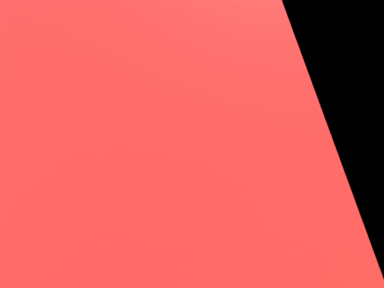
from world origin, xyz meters
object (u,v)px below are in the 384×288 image
street_tree_left_mid_b (101,40)px  parked_sedan_silver (59,169)px  stop_sign_far (313,109)px  parked_sedan_tan (163,141)px  curbside_mailbox (320,174)px  street_tree_left_far (140,49)px  street_tree_right_mid_b (350,28)px  parked_motorcycle (183,232)px

street_tree_left_mid_b → parked_sedan_silver: (3.57, -7.94, -4.74)m
stop_sign_far → parked_sedan_tan: 6.53m
curbside_mailbox → street_tree_left_mid_b: bearing=140.7°
street_tree_left_mid_b → parked_sedan_tan: bearing=-13.2°
street_tree_left_mid_b → parked_sedan_tan: street_tree_left_mid_b is taller
stop_sign_far → street_tree_left_far: 12.95m
street_tree_left_mid_b → parked_sedan_silver: street_tree_left_mid_b is taller
street_tree_left_far → parked_sedan_tan: bearing=-56.6°
parked_sedan_silver → stop_sign_far: bearing=48.4°
street_tree_right_mid_b → parked_motorcycle: street_tree_right_mid_b is taller
stop_sign_far → street_tree_left_mid_b: size_ratio=0.43×
curbside_mailbox → parked_sedan_tan: bearing=131.2°
street_tree_left_far → parked_sedan_silver: 15.14m
stop_sign_far → parked_motorcycle: 10.28m
street_tree_left_mid_b → parked_motorcycle: (8.04, -10.70, -4.98)m
street_tree_left_mid_b → parked_sedan_tan: 6.02m
parked_motorcycle → parked_sedan_silver: bearing=148.3°
stop_sign_far → street_tree_right_mid_b: bearing=53.9°
stop_sign_far → street_tree_right_mid_b: street_tree_right_mid_b is taller
street_tree_left_far → parked_sedan_silver: bearing=-72.6°
parked_sedan_tan → street_tree_left_far: bearing=123.4°
street_tree_right_mid_b → parked_motorcycle: bearing=-105.5°
street_tree_left_mid_b → parked_sedan_tan: size_ratio=1.56×
parked_sedan_silver → parked_sedan_tan: 7.09m
street_tree_left_far → curbside_mailbox: size_ratio=5.71×
street_tree_left_mid_b → parked_sedan_silver: bearing=-65.8°
street_tree_right_mid_b → street_tree_left_mid_b: street_tree_right_mid_b is taller
street_tree_left_mid_b → parked_motorcycle: bearing=-53.1°
parked_sedan_tan → parked_motorcycle: bearing=-65.7°
stop_sign_far → parked_motorcycle: stop_sign_far is taller
street_tree_left_far → parked_sedan_silver: size_ratio=1.64×
street_tree_left_far → parked_sedan_silver: street_tree_left_far is taller
stop_sign_far → parked_motorcycle: bearing=-100.9°
street_tree_left_far → street_tree_right_mid_b: bearing=-20.7°
street_tree_right_mid_b → street_tree_left_far: (-12.01, 4.53, 0.28)m
street_tree_left_far → parked_sedan_tan: 9.32m
curbside_mailbox → street_tree_left_far: bearing=127.7°
parked_motorcycle → curbside_mailbox: (2.05, 2.44, 0.57)m
street_tree_right_mid_b → street_tree_left_far: size_ratio=1.02×
street_tree_right_mid_b → parked_sedan_silver: street_tree_right_mid_b is taller
stop_sign_far → parked_sedan_tan: bearing=-179.1°
stop_sign_far → street_tree_right_mid_b: (1.37, 1.87, 3.38)m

